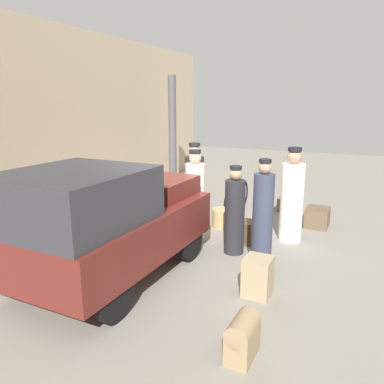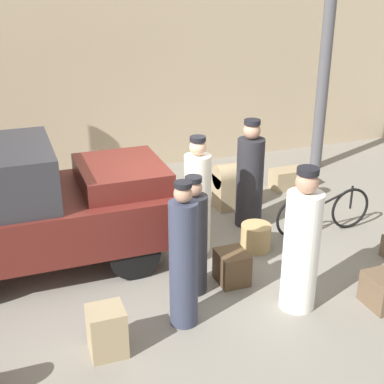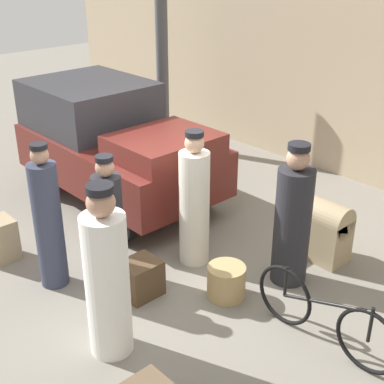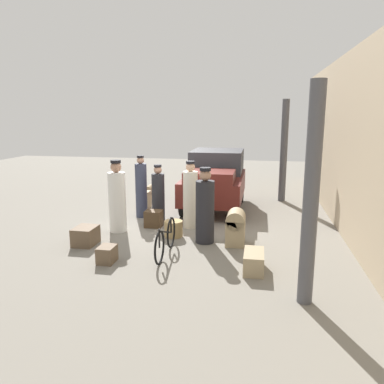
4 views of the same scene
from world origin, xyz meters
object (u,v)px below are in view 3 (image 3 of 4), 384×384
truck (113,141)px  bicycle (324,316)px  wicker_basket (226,282)px  conductor_in_dark_uniform (194,204)px  porter_carrying_trunk (107,280)px  suitcase_black_upright (141,278)px  suitcase_tan_flat (326,230)px  porter_lifting_near_truck (109,224)px  porter_standing_middle (293,221)px  trunk_umber_medium (0,240)px  porter_with_bicycle (48,222)px

truck → bicycle: 4.44m
wicker_basket → conductor_in_dark_uniform: (-0.84, 0.27, 0.62)m
bicycle → porter_carrying_trunk: bearing=-131.2°
truck → suitcase_black_upright: size_ratio=7.62×
porter_carrying_trunk → suitcase_tan_flat: porter_carrying_trunk is taller
bicycle → porter_lifting_near_truck: size_ratio=1.06×
porter_standing_middle → trunk_umber_medium: bearing=-140.1°
bicycle → porter_standing_middle: bearing=144.4°
bicycle → porter_standing_middle: porter_standing_middle is taller
porter_standing_middle → porter_lifting_near_truck: size_ratio=1.11×
bicycle → truck: bearing=173.2°
conductor_in_dark_uniform → trunk_umber_medium: (-1.75, -1.84, -0.54)m
suitcase_tan_flat → truck: bearing=-165.3°
suitcase_tan_flat → suitcase_black_upright: bearing=-114.0°
porter_carrying_trunk → trunk_umber_medium: bearing=-178.5°
truck → porter_carrying_trunk: bearing=-36.2°
porter_standing_middle → truck: bearing=-177.0°
truck → suitcase_black_upright: 2.86m
porter_lifting_near_truck → trunk_umber_medium: 1.62m
conductor_in_dark_uniform → suitcase_tan_flat: (1.13, 1.27, -0.39)m
wicker_basket → suitcase_tan_flat: bearing=79.4°
bicycle → wicker_basket: bearing=-174.5°
porter_carrying_trunk → conductor_in_dark_uniform: (-0.67, 1.78, -0.02)m
bicycle → suitcase_tan_flat: bearing=124.1°
bicycle → suitcase_tan_flat: size_ratio=2.07×
conductor_in_dark_uniform → porter_with_bicycle: 1.79m
conductor_in_dark_uniform → suitcase_black_upright: (0.13, -0.98, -0.60)m
porter_lifting_near_truck → porter_with_bicycle: bearing=-119.7°
truck → porter_with_bicycle: porter_with_bicycle is taller
suitcase_tan_flat → trunk_umber_medium: bearing=-132.8°
wicker_basket → conductor_in_dark_uniform: 1.08m
wicker_basket → suitcase_black_upright: 1.01m
porter_with_bicycle → truck: bearing=127.1°
porter_standing_middle → suitcase_tan_flat: bearing=88.7°
porter_with_bicycle → suitcase_tan_flat: porter_with_bicycle is taller
truck → porter_standing_middle: (3.39, 0.18, -0.16)m
porter_lifting_near_truck → conductor_in_dark_uniform: bearing=66.5°
porter_lifting_near_truck → porter_standing_middle: bearing=45.1°
truck → porter_with_bicycle: bearing=-52.9°
porter_carrying_trunk → conductor_in_dark_uniform: bearing=110.5°
suitcase_black_upright → bicycle: bearing=23.0°
conductor_in_dark_uniform → porter_standing_middle: (1.11, 0.55, -0.01)m
porter_with_bicycle → suitcase_tan_flat: size_ratio=2.21×
porter_standing_middle → suitcase_black_upright: bearing=-122.7°
porter_standing_middle → trunk_umber_medium: (-2.86, -2.39, -0.53)m
wicker_basket → suitcase_black_upright: size_ratio=1.02×
conductor_in_dark_uniform → trunk_umber_medium: size_ratio=3.17×
bicycle → porter_with_bicycle: 3.26m
porter_with_bicycle → suitcase_tan_flat: bearing=56.5°
bicycle → porter_with_bicycle: bearing=-153.0°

